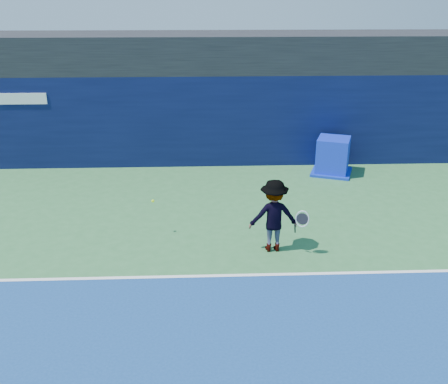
% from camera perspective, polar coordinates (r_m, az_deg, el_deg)
% --- Properties ---
extents(ground, '(80.00, 80.00, 0.00)m').
position_cam_1_polar(ground, '(8.14, -3.60, -20.77)').
color(ground, '#316C39').
rests_on(ground, ground).
extents(baseline, '(24.00, 0.10, 0.01)m').
position_cam_1_polar(baseline, '(10.54, -3.30, -9.58)').
color(baseline, white).
rests_on(baseline, ground).
extents(stadium_band, '(36.00, 3.00, 1.20)m').
position_cam_1_polar(stadium_band, '(17.58, -3.18, 15.72)').
color(stadium_band, black).
rests_on(stadium_band, back_wall_assembly).
extents(back_wall_assembly, '(36.00, 1.03, 3.00)m').
position_cam_1_polar(back_wall_assembly, '(16.96, -3.08, 8.28)').
color(back_wall_assembly, '#0A1037').
rests_on(back_wall_assembly, ground).
extents(equipment_cart, '(1.57, 1.57, 1.17)m').
position_cam_1_polar(equipment_cart, '(16.48, 12.30, 3.90)').
color(equipment_cart, '#0D22C1').
rests_on(equipment_cart, ground).
extents(tennis_player, '(1.31, 0.73, 1.70)m').
position_cam_1_polar(tennis_player, '(11.22, 5.69, -2.72)').
color(tennis_player, white).
rests_on(tennis_player, ground).
extents(tennis_ball, '(0.07, 0.07, 0.07)m').
position_cam_1_polar(tennis_ball, '(11.98, -8.13, -1.03)').
color(tennis_ball, '#BAEA1A').
rests_on(tennis_ball, ground).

